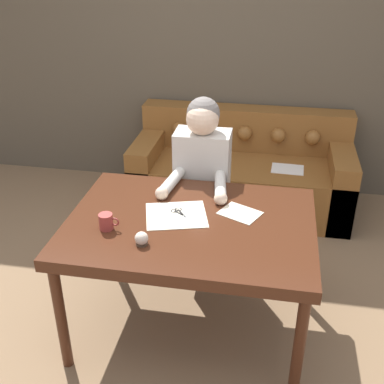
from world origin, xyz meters
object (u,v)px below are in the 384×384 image
(couch, at_px, (242,173))
(mug, at_px, (106,222))
(dining_table, at_px, (190,231))
(scissors, at_px, (181,214))
(pin_cushion, at_px, (142,239))
(person, at_px, (202,186))

(couch, bearing_deg, mug, -108.58)
(dining_table, distance_m, couch, 1.66)
(dining_table, xyz_separation_m, scissors, (-0.07, 0.06, 0.07))
(dining_table, relative_size, pin_cushion, 19.27)
(couch, relative_size, mug, 16.46)
(couch, distance_m, scissors, 1.63)
(dining_table, bearing_deg, mug, -159.20)
(scissors, xyz_separation_m, mug, (-0.36, -0.22, 0.04))
(person, relative_size, pin_cushion, 17.69)
(pin_cushion, bearing_deg, scissors, 67.88)
(scissors, height_order, pin_cushion, pin_cushion)
(scissors, bearing_deg, couch, 81.38)
(couch, xyz_separation_m, scissors, (-0.23, -1.55, 0.46))
(couch, height_order, pin_cushion, pin_cushion)
(couch, bearing_deg, scissors, -98.62)
(couch, relative_size, pin_cushion, 26.01)
(couch, bearing_deg, dining_table, -95.89)
(dining_table, height_order, person, person)
(couch, height_order, person, person)
(scissors, bearing_deg, mug, -148.17)
(dining_table, bearing_deg, scissors, 138.41)
(pin_cushion, bearing_deg, couch, 78.87)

